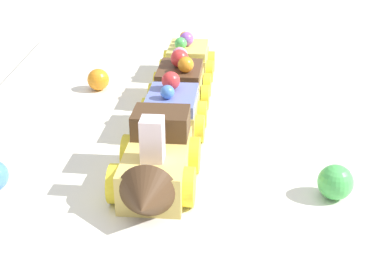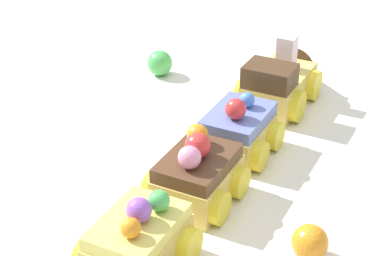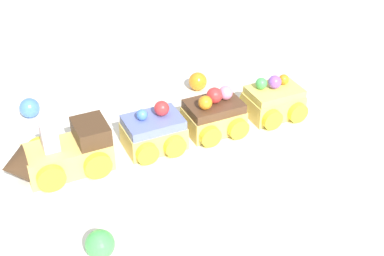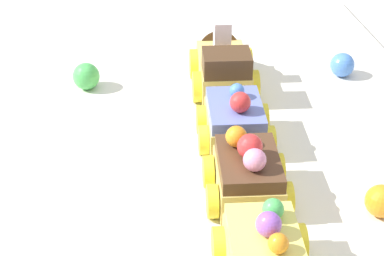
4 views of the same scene
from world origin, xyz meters
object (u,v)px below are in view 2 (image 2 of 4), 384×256
(cake_train_locomotive, at_px, (282,81))
(gumball_green, at_px, (160,63))
(cake_car_lemon, at_px, (139,242))
(gumball_orange, at_px, (310,242))
(cake_car_chocolate, at_px, (197,176))
(cake_car_blueberry, at_px, (238,132))

(cake_train_locomotive, height_order, gumball_green, cake_train_locomotive)
(cake_car_lemon, relative_size, gumball_green, 2.64)
(cake_car_lemon, relative_size, gumball_orange, 2.86)
(cake_car_chocolate, bearing_deg, gumball_orange, -104.57)
(gumball_green, distance_m, gumball_orange, 0.35)
(cake_train_locomotive, xyz_separation_m, gumball_green, (0.01, 0.15, -0.01))
(cake_car_blueberry, relative_size, cake_car_lemon, 1.00)
(cake_train_locomotive, height_order, cake_car_chocolate, cake_train_locomotive)
(cake_car_blueberry, height_order, gumball_green, cake_car_blueberry)
(cake_car_blueberry, distance_m, gumball_green, 0.19)
(cake_car_lemon, bearing_deg, cake_car_blueberry, 0.05)
(cake_train_locomotive, bearing_deg, cake_car_chocolate, -179.95)
(cake_car_chocolate, bearing_deg, cake_car_lemon, -179.94)
(cake_car_lemon, height_order, gumball_orange, cake_car_lemon)
(cake_car_blueberry, xyz_separation_m, cake_car_lemon, (-0.18, 0.02, 0.00))
(cake_car_chocolate, xyz_separation_m, gumball_green, (0.22, 0.13, -0.01))
(cake_train_locomotive, relative_size, cake_car_blueberry, 1.66)
(cake_train_locomotive, distance_m, gumball_orange, 0.26)
(cake_train_locomotive, height_order, gumball_orange, cake_train_locomotive)
(cake_car_blueberry, distance_m, cake_car_lemon, 0.18)
(cake_car_blueberry, relative_size, cake_car_chocolate, 1.00)
(cake_car_chocolate, distance_m, gumball_green, 0.26)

